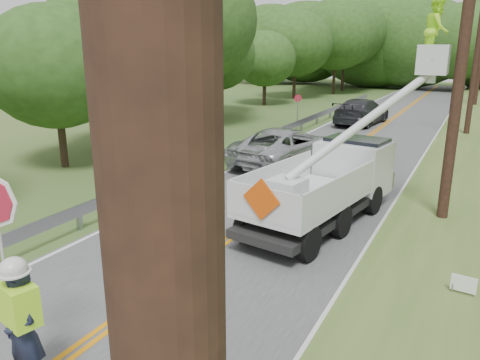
% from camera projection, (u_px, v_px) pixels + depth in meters
% --- Properties ---
extents(ground, '(140.00, 140.00, 0.00)m').
position_uv_depth(ground, '(80.00, 349.00, 8.04)').
color(ground, '#305623').
rests_on(ground, ground).
extents(road, '(7.20, 96.00, 0.03)m').
position_uv_depth(road, '(326.00, 168.00, 19.96)').
color(road, '#48494A').
rests_on(road, ground).
extents(guardrail, '(0.18, 48.00, 0.77)m').
position_uv_depth(guardrail, '(251.00, 143.00, 22.37)').
color(guardrail, gray).
rests_on(guardrail, ground).
extents(utility_poles, '(1.60, 43.30, 10.00)m').
position_uv_depth(utility_poles, '(475.00, 40.00, 18.85)').
color(utility_poles, black).
rests_on(utility_poles, ground).
extents(treeline_left, '(11.01, 56.83, 10.67)m').
position_uv_depth(treeline_left, '(269.00, 37.00, 37.30)').
color(treeline_left, '#332319').
rests_on(treeline_left, ground).
extents(treeline_horizon, '(57.30, 15.14, 11.47)m').
position_uv_depth(treeline_horizon, '(443.00, 42.00, 54.24)').
color(treeline_horizon, '#254317').
rests_on(treeline_horizon, ground).
extents(flagger, '(1.25, 0.65, 3.32)m').
position_uv_depth(flagger, '(21.00, 322.00, 6.72)').
color(flagger, '#191E33').
rests_on(flagger, road).
extents(bucket_truck, '(4.41, 6.52, 6.25)m').
position_uv_depth(bucket_truck, '(342.00, 170.00, 13.87)').
color(bucket_truck, black).
rests_on(bucket_truck, road).
extents(suv_silver, '(3.53, 6.21, 1.63)m').
position_uv_depth(suv_silver, '(285.00, 146.00, 20.20)').
color(suv_silver, '#B3B7BB').
rests_on(suv_silver, road).
extents(suv_darkgrey, '(2.88, 5.97, 1.67)m').
position_uv_depth(suv_darkgrey, '(362.00, 111.00, 30.83)').
color(suv_darkgrey, '#313338').
rests_on(suv_darkgrey, road).
extents(stop_sign_permanent, '(0.40, 0.29, 2.21)m').
position_uv_depth(stop_sign_permanent, '(298.00, 107.00, 28.37)').
color(stop_sign_permanent, gray).
rests_on(stop_sign_permanent, ground).
extents(yard_sign, '(0.48, 0.08, 0.69)m').
position_uv_depth(yard_sign, '(463.00, 285.00, 9.16)').
color(yard_sign, white).
rests_on(yard_sign, ground).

